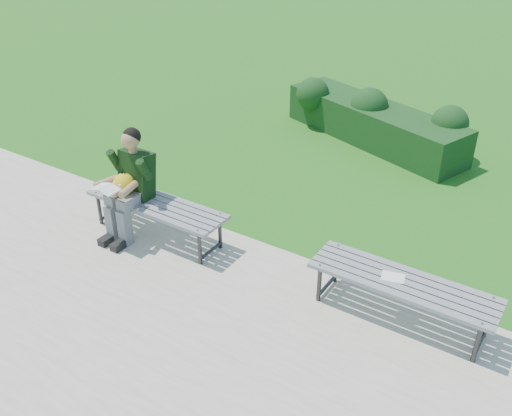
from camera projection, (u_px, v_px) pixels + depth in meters
The scene contains 7 objects.
ground at pixel (268, 245), 6.74m from camera, with size 80.00×80.00×0.00m.
walkway at pixel (171, 331), 5.47m from camera, with size 30.00×3.50×0.02m.
hedge at pixel (374, 119), 9.21m from camera, with size 3.32×1.85×0.87m.
bench_left at pixel (156, 207), 6.70m from camera, with size 1.80×0.50×0.46m.
bench_right at pixel (402, 286), 5.42m from camera, with size 1.80×0.50×0.46m.
seated_boy at pixel (129, 181), 6.62m from camera, with size 0.56×0.76×1.31m.
paper_sheet at pixel (393, 277), 5.44m from camera, with size 0.25×0.21×0.01m.
Camera 1 is at (2.92, -4.77, 3.80)m, focal length 40.00 mm.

